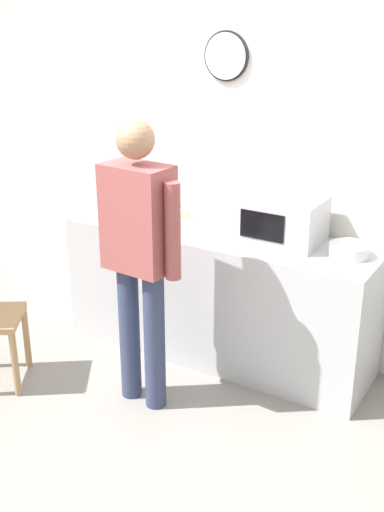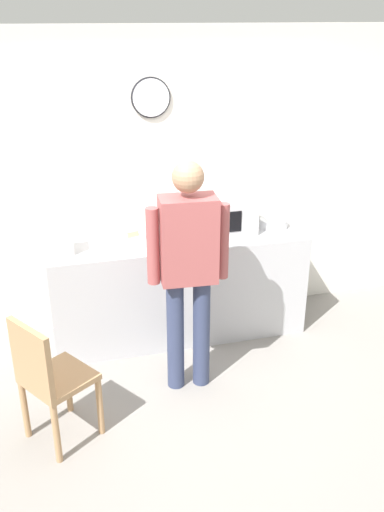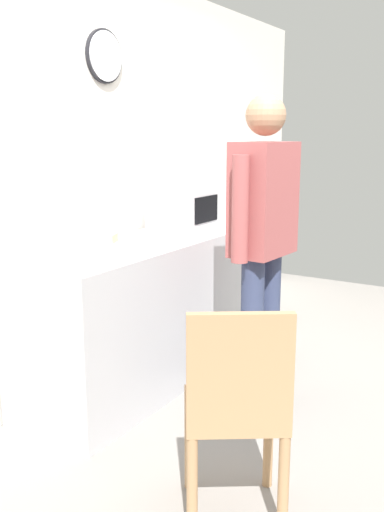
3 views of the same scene
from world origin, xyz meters
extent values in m
plane|color=gray|center=(0.00, 0.00, 0.00)|extent=(6.00, 6.00, 0.00)
cube|color=silver|center=(0.00, 1.60, 1.30)|extent=(5.40, 0.10, 2.60)
cylinder|color=white|center=(-0.15, 1.54, 2.04)|extent=(0.30, 0.03, 0.30)
cylinder|color=black|center=(-0.15, 1.54, 2.04)|extent=(0.33, 0.02, 0.33)
cube|color=#B7B7BC|center=(-0.01, 1.22, 0.46)|extent=(2.20, 0.62, 0.92)
cube|color=silver|center=(0.42, 1.29, 1.07)|extent=(0.50, 0.38, 0.30)
cube|color=black|center=(0.36, 1.10, 1.07)|extent=(0.30, 0.01, 0.18)
cylinder|color=white|center=(-0.40, 1.35, 0.93)|extent=(0.26, 0.26, 0.01)
cube|color=#E1C081|center=(-0.40, 1.35, 0.96)|extent=(0.14, 0.14, 0.05)
cylinder|color=white|center=(0.88, 1.26, 0.96)|extent=(0.25, 0.25, 0.08)
cube|color=silver|center=(-1.00, 1.17, 1.02)|extent=(0.22, 0.18, 0.20)
cube|color=silver|center=(-0.33, 0.99, 0.92)|extent=(0.17, 0.05, 0.01)
cube|color=silver|center=(-0.01, 1.43, 0.92)|extent=(0.17, 0.07, 0.01)
cylinder|color=#313A59|center=(-0.02, 0.45, 0.45)|extent=(0.13, 0.13, 0.91)
cylinder|color=#313A59|center=(-0.22, 0.46, 0.45)|extent=(0.13, 0.13, 0.91)
cube|color=#9E4C4C|center=(-0.12, 0.45, 1.22)|extent=(0.42, 0.27, 0.62)
cylinder|color=#9E4C4C|center=(0.13, 0.43, 1.19)|extent=(0.09, 0.09, 0.56)
cylinder|color=#9E4C4C|center=(-0.37, 0.47, 1.19)|extent=(0.09, 0.09, 0.56)
sphere|color=#A37A5B|center=(-0.12, 0.45, 1.67)|extent=(0.22, 0.22, 0.22)
cylinder|color=#A87F56|center=(-0.85, 0.07, 0.23)|extent=(0.04, 0.04, 0.45)
cylinder|color=#A87F56|center=(-1.04, 0.37, 0.23)|extent=(0.04, 0.04, 0.45)
cylinder|color=#A87F56|center=(-1.14, -0.13, 0.23)|extent=(0.04, 0.04, 0.45)
cylinder|color=#A87F56|center=(-1.34, 0.17, 0.23)|extent=(0.04, 0.04, 0.45)
cube|color=#A87F56|center=(-1.09, 0.12, 0.47)|extent=(0.55, 0.55, 0.04)
cube|color=#A87F56|center=(-1.24, 0.02, 0.71)|extent=(0.25, 0.36, 0.45)
camera|label=1|loc=(1.93, -2.34, 2.35)|focal=44.41mm
camera|label=2|loc=(-1.01, -2.99, 2.68)|focal=38.54mm
camera|label=3|loc=(-3.03, -0.87, 1.57)|focal=40.26mm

